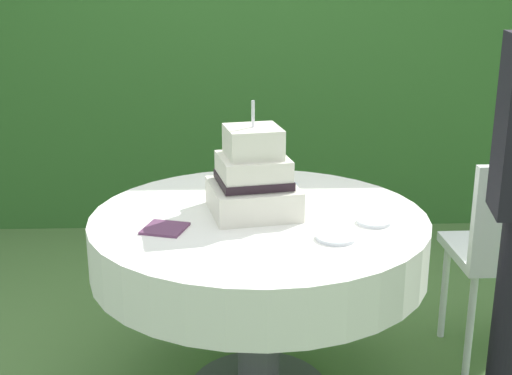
{
  "coord_description": "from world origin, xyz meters",
  "views": [
    {
      "loc": [
        -0.09,
        -2.33,
        1.57
      ],
      "look_at": [
        -0.01,
        0.02,
        0.83
      ],
      "focal_mm": 48.43,
      "sensor_mm": 36.0,
      "label": 1
    }
  ],
  "objects": [
    {
      "name": "foliage_hedge",
      "position": [
        0.0,
        2.14,
        1.32
      ],
      "size": [
        5.66,
        0.6,
        2.64
      ],
      "primitive_type": "cube",
      "color": "#336628",
      "rests_on": "ground_plane"
    },
    {
      "name": "serving_plate_near",
      "position": [
        0.11,
        0.34,
        0.74
      ],
      "size": [
        0.12,
        0.12,
        0.01
      ],
      "primitive_type": "cylinder",
      "color": "white",
      "rests_on": "cake_table"
    },
    {
      "name": "napkin_stack",
      "position": [
        -0.32,
        -0.13,
        0.74
      ],
      "size": [
        0.17,
        0.17,
        0.01
      ],
      "primitive_type": "cube",
      "rotation": [
        0.0,
        0.0,
        -0.29
      ],
      "color": "#603856",
      "rests_on": "cake_table"
    },
    {
      "name": "serving_plate_left",
      "position": [
        0.4,
        -0.09,
        0.74
      ],
      "size": [
        0.12,
        0.12,
        0.01
      ],
      "primitive_type": "cylinder",
      "color": "white",
      "rests_on": "cake_table"
    },
    {
      "name": "wedding_cake",
      "position": [
        -0.02,
        0.04,
        0.86
      ],
      "size": [
        0.35,
        0.36,
        0.41
      ],
      "color": "silver",
      "rests_on": "cake_table"
    },
    {
      "name": "serving_plate_far",
      "position": [
        0.24,
        -0.24,
        0.74
      ],
      "size": [
        0.13,
        0.13,
        0.01
      ],
      "primitive_type": "cylinder",
      "color": "white",
      "rests_on": "cake_table"
    },
    {
      "name": "garden_chair",
      "position": [
        1.0,
        0.17,
        0.54
      ],
      "size": [
        0.41,
        0.41,
        0.89
      ],
      "color": "white",
      "rests_on": "ground_plane"
    },
    {
      "name": "cake_table",
      "position": [
        0.0,
        0.0,
        0.62
      ],
      "size": [
        1.21,
        1.21,
        0.73
      ],
      "color": "#4C4C51",
      "rests_on": "ground_plane"
    }
  ]
}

